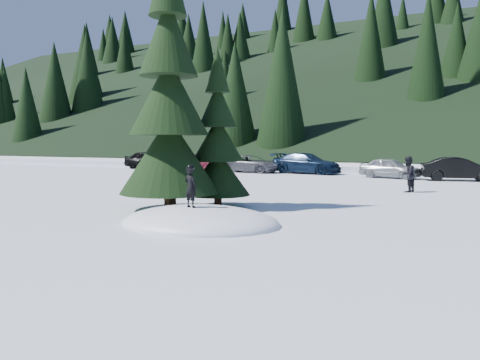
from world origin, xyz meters
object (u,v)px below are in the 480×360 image
at_px(spruce_tall, 169,107).
at_px(car_0, 150,160).
at_px(adult_0, 408,174).
at_px(car_2, 251,164).
at_px(car_3, 306,163).
at_px(car_5, 459,169).
at_px(spruce_short, 218,145).
at_px(car_1, 200,163).
at_px(car_4, 390,168).
at_px(child_skier, 191,187).

distance_m(spruce_tall, car_0, 23.62).
xyz_separation_m(adult_0, car_2, (-11.68, 9.10, -0.17)).
height_order(car_3, car_5, car_3).
distance_m(adult_0, car_3, 12.29).
height_order(adult_0, car_0, adult_0).
bearing_deg(spruce_tall, car_0, 128.49).
xyz_separation_m(spruce_tall, car_0, (-14.62, 18.38, -2.59)).
xyz_separation_m(spruce_short, car_5, (7.21, 15.25, -1.44)).
bearing_deg(adult_0, car_1, -99.67).
distance_m(adult_0, car_0, 22.91).
distance_m(spruce_short, car_4, 15.94).
bearing_deg(car_3, car_5, -91.86).
relative_size(car_3, car_4, 1.35).
relative_size(adult_0, car_1, 0.41).
bearing_deg(car_5, car_1, 74.75).
bearing_deg(car_5, car_2, 71.84).
bearing_deg(adult_0, spruce_short, -15.66).
bearing_deg(car_4, car_3, 89.06).
distance_m(spruce_tall, car_5, 18.75).
xyz_separation_m(spruce_tall, spruce_short, (1.00, 1.40, -1.22)).
height_order(spruce_short, car_1, spruce_short).
height_order(spruce_tall, child_skier, spruce_tall).
xyz_separation_m(spruce_short, car_3, (-2.41, 17.18, -1.39)).
bearing_deg(spruce_tall, adult_0, 55.07).
bearing_deg(child_skier, car_1, -48.29).
bearing_deg(spruce_short, car_2, 110.94).
relative_size(child_skier, car_4, 0.29).
relative_size(spruce_tall, car_0, 2.00).
bearing_deg(car_0, child_skier, -139.41).
bearing_deg(car_3, car_4, -96.55).
relative_size(spruce_short, adult_0, 3.42).
bearing_deg(spruce_tall, car_4, 75.39).
bearing_deg(car_0, spruce_short, -136.05).
height_order(car_0, car_1, car_0).
relative_size(spruce_tall, spruce_short, 1.60).
relative_size(child_skier, car_5, 0.26).
distance_m(car_3, car_4, 6.06).
distance_m(spruce_tall, car_2, 19.08).
distance_m(adult_0, car_4, 8.12).
height_order(car_1, car_5, car_5).
bearing_deg(car_2, car_0, 94.21).
bearing_deg(spruce_short, child_skier, -72.63).
bearing_deg(adult_0, car_4, -147.45).
bearing_deg(car_1, child_skier, -139.02).
relative_size(adult_0, car_0, 0.37).
xyz_separation_m(adult_0, car_3, (-7.70, 9.57, -0.07)).
xyz_separation_m(child_skier, car_0, (-16.70, 20.45, -0.28)).
bearing_deg(car_0, car_1, -96.79).
bearing_deg(child_skier, car_2, -58.18).
xyz_separation_m(car_2, car_4, (9.80, -1.20, 0.00)).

